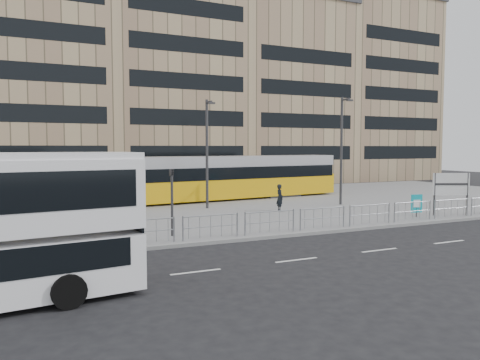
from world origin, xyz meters
name	(u,v)px	position (x,y,z in m)	size (l,w,h in m)	color
ground	(288,237)	(0.00, 0.00, 0.00)	(120.00, 120.00, 0.00)	black
plaza	(200,207)	(0.00, 12.00, 0.07)	(64.00, 24.00, 0.15)	slate
kerb	(287,236)	(0.00, 0.05, 0.07)	(64.00, 0.25, 0.17)	gray
building_row	(145,70)	(1.55, 34.27, 12.91)	(70.40, 18.40, 31.20)	brown
pedestrian_barrier	(317,213)	(2.00, 0.50, 0.98)	(32.07, 0.07, 1.10)	#92959A
road_markings	(360,252)	(1.00, -4.00, 0.01)	(62.00, 0.12, 0.01)	white
tram	(174,180)	(-1.19, 14.29, 1.86)	(29.00, 6.03, 3.40)	#D8A00B
station_sign	(451,186)	(12.02, 1.18, 1.92)	(2.07, 0.96, 2.55)	#2D2D30
ad_panel	(417,204)	(9.66, 1.54, 0.92)	(0.70, 0.21, 1.33)	#2D2D30
pedestrian	(280,198)	(3.66, 7.17, 1.01)	(0.63, 0.41, 1.73)	black
traffic_light_west	(172,193)	(-5.07, 1.87, 2.12)	(0.23, 0.25, 3.10)	#2D2D30
lamp_post_west	(207,149)	(-0.08, 10.38, 4.14)	(0.45, 1.04, 7.24)	#2D2D30
lamp_post_east	(342,146)	(9.35, 8.31, 4.33)	(0.45, 1.04, 7.63)	#2D2D30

